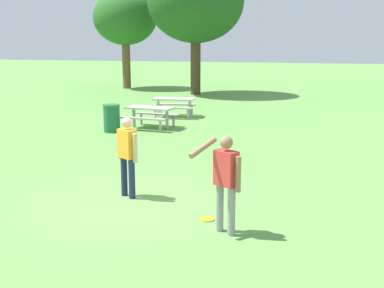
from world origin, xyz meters
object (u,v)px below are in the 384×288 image
at_px(picnic_table_far, 174,103).
at_px(picnic_table_near, 150,113).
at_px(trash_can_beside_table, 112,118).
at_px(frisbee, 207,219).
at_px(tree_tall_left, 125,18).
at_px(person_thrower, 225,177).
at_px(tree_broad_center, 196,2).
at_px(person_catcher, 127,152).

bearing_deg(picnic_table_far, picnic_table_near, -91.26).
bearing_deg(trash_can_beside_table, frisbee, -56.05).
bearing_deg(tree_tall_left, trash_can_beside_table, -70.17).
height_order(person_thrower, frisbee, person_thrower).
bearing_deg(trash_can_beside_table, picnic_table_near, 44.10).
relative_size(frisbee, picnic_table_near, 0.14).
distance_m(frisbee, tree_broad_center, 21.16).
xyz_separation_m(picnic_table_near, tree_broad_center, (-1.14, 11.28, 4.64)).
bearing_deg(picnic_table_near, person_thrower, -63.92).
height_order(person_catcher, trash_can_beside_table, person_catcher).
distance_m(picnic_table_far, trash_can_beside_table, 3.99).
bearing_deg(frisbee, person_thrower, -51.30).
relative_size(person_catcher, picnic_table_near, 0.88).
distance_m(person_catcher, trash_can_beside_table, 7.41).
relative_size(picnic_table_far, tree_tall_left, 0.30).
distance_m(picnic_table_far, tree_broad_center, 9.74).
bearing_deg(person_thrower, tree_tall_left, 115.38).
relative_size(person_thrower, trash_can_beside_table, 1.71).
relative_size(person_thrower, picnic_table_near, 0.88).
distance_m(person_thrower, tree_tall_left, 25.45).
relative_size(frisbee, trash_can_beside_table, 0.26).
relative_size(frisbee, picnic_table_far, 0.14).
bearing_deg(tree_broad_center, trash_can_beside_table, -89.60).
distance_m(person_catcher, frisbee, 2.25).
distance_m(picnic_table_near, trash_can_beside_table, 1.47).
bearing_deg(tree_broad_center, picnic_table_far, -81.94).
distance_m(frisbee, trash_can_beside_table, 9.11).
bearing_deg(frisbee, tree_tall_left, 115.02).
bearing_deg(trash_can_beside_table, tree_broad_center, 90.40).
relative_size(picnic_table_near, trash_can_beside_table, 1.94).
bearing_deg(person_thrower, picnic_table_near, 116.08).
xyz_separation_m(person_catcher, tree_tall_left, (-8.54, 21.36, 3.51)).
relative_size(person_catcher, frisbee, 6.45).
relative_size(person_catcher, tree_broad_center, 0.22).
height_order(person_catcher, tree_broad_center, tree_broad_center).
distance_m(picnic_table_near, tree_tall_left, 15.58).
xyz_separation_m(frisbee, tree_broad_center, (-5.17, 19.85, 5.19)).
relative_size(picnic_table_far, tree_broad_center, 0.25).
bearing_deg(trash_can_beside_table, tree_tall_left, 109.83).
xyz_separation_m(picnic_table_near, tree_tall_left, (-6.35, 13.69, 3.89)).
relative_size(person_thrower, tree_broad_center, 0.22).
relative_size(picnic_table_near, tree_broad_center, 0.25).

